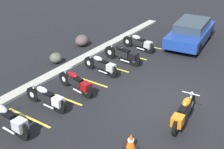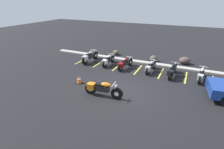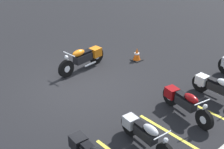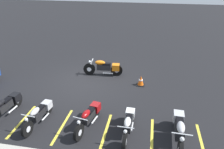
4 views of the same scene
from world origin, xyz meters
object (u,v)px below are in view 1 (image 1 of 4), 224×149
at_px(car_blue, 191,32).
at_px(parked_bike_5, 140,43).
at_px(parked_bike_0, 8,119).
at_px(traffic_cone, 131,141).
at_px(landscape_rock_0, 56,58).
at_px(parked_bike_2, 77,83).
at_px(landscape_rock_2, 82,41).
at_px(motorcycle_orange_featured, 183,113).
at_px(parked_bike_4, 124,54).
at_px(parked_bike_1, 47,98).
at_px(parked_bike_3, 102,65).

bearing_deg(car_blue, parked_bike_5, -42.96).
height_order(parked_bike_0, car_blue, car_blue).
bearing_deg(traffic_cone, landscape_rock_0, 61.97).
distance_m(parked_bike_2, landscape_rock_0, 3.16).
distance_m(car_blue, landscape_rock_2, 6.09).
bearing_deg(landscape_rock_0, motorcycle_orange_featured, -100.21).
relative_size(parked_bike_4, car_blue, 0.48).
bearing_deg(parked_bike_2, parked_bike_4, -79.34).
bearing_deg(parked_bike_0, parked_bike_5, -88.18).
bearing_deg(traffic_cone, parked_bike_4, 34.30).
distance_m(parked_bike_1, parked_bike_4, 5.04).
xyz_separation_m(parked_bike_3, parked_bike_4, (1.57, -0.18, 0.04)).
relative_size(landscape_rock_0, traffic_cone, 1.16).
relative_size(parked_bike_0, parked_bike_5, 1.14).
height_order(parked_bike_5, landscape_rock_0, parked_bike_5).
bearing_deg(landscape_rock_0, parked_bike_0, -152.93).
xyz_separation_m(parked_bike_5, landscape_rock_0, (-3.70, 2.58, -0.17)).
bearing_deg(car_blue, parked_bike_2, -18.88).
bearing_deg(car_blue, parked_bike_0, -16.25).
bearing_deg(parked_bike_1, parked_bike_4, -90.62).
height_order(parked_bike_4, parked_bike_5, parked_bike_4).
height_order(parked_bike_5, traffic_cone, parked_bike_5).
bearing_deg(parked_bike_4, parked_bike_2, 95.05).
distance_m(parked_bike_0, traffic_cone, 4.11).
relative_size(motorcycle_orange_featured, traffic_cone, 4.16).
height_order(motorcycle_orange_featured, parked_bike_5, motorcycle_orange_featured).
relative_size(parked_bike_0, landscape_rock_0, 3.69).
bearing_deg(parked_bike_4, landscape_rock_0, 40.17).
bearing_deg(parked_bike_3, landscape_rock_0, 13.43).
xyz_separation_m(parked_bike_1, parked_bike_4, (5.04, -0.17, 0.03)).
height_order(car_blue, traffic_cone, car_blue).
bearing_deg(landscape_rock_0, car_blue, -35.53).
distance_m(parked_bike_2, parked_bike_3, 1.96).
xyz_separation_m(parked_bike_0, landscape_rock_0, (4.92, 2.52, -0.22)).
bearing_deg(parked_bike_2, parked_bike_3, -74.14).
xyz_separation_m(parked_bike_1, landscape_rock_0, (3.14, 2.55, -0.17)).
relative_size(parked_bike_1, parked_bike_3, 1.02).
bearing_deg(landscape_rock_0, parked_bike_5, -34.90).
distance_m(parked_bike_1, landscape_rock_0, 4.05).
bearing_deg(car_blue, parked_bike_4, -28.10).
bearing_deg(parked_bike_2, parked_bike_0, 97.54).
height_order(parked_bike_5, landscape_rock_2, parked_bike_5).
distance_m(parked_bike_0, parked_bike_3, 5.25).
bearing_deg(parked_bike_1, car_blue, -99.99).
height_order(parked_bike_4, car_blue, car_blue).
distance_m(parked_bike_1, car_blue, 9.52).
distance_m(parked_bike_2, parked_bike_5, 5.33).
xyz_separation_m(car_blue, landscape_rock_2, (-3.70, 4.82, -0.38)).
relative_size(parked_bike_1, landscape_rock_0, 3.26).
bearing_deg(traffic_cone, parked_bike_2, 64.30).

